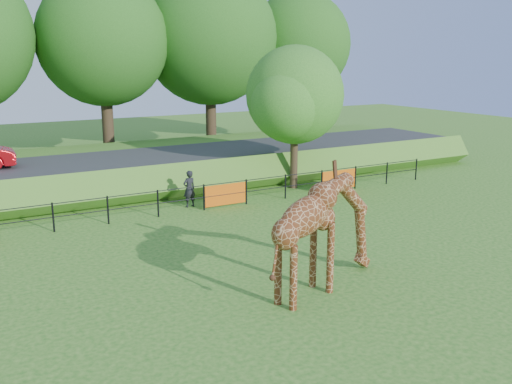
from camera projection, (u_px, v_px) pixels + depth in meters
ground at (259, 285)px, 15.96m from camera, size 90.00×90.00×0.00m
giraffe at (325, 234)px, 15.41m from camera, size 4.44×2.10×3.14m
perimeter_fence at (158, 203)px, 22.58m from camera, size 28.07×0.10×1.10m
embankment at (106, 169)px, 28.89m from camera, size 40.00×9.00×1.30m
road at (114, 160)px, 27.46m from camera, size 40.00×5.00×0.12m
visitor at (189, 189)px, 24.02m from camera, size 0.63×0.47×1.57m
tree_east at (296, 99)px, 26.75m from camera, size 5.40×4.71×6.76m
bg_tree_line at (101, 39)px, 33.76m from camera, size 37.30×8.80×11.82m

